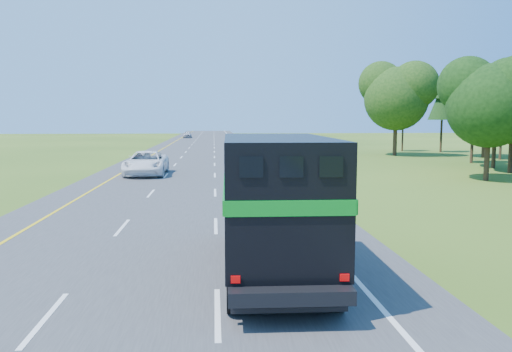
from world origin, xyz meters
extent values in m
cube|color=#38383A|center=(0.00, 50.00, 0.02)|extent=(15.00, 260.00, 0.04)
cube|color=yellow|center=(-5.50, 50.00, 0.04)|extent=(0.15, 260.00, 0.01)
cube|color=white|center=(5.50, 50.00, 0.04)|extent=(0.15, 260.00, 0.01)
cylinder|color=black|center=(2.40, 17.39, 0.62)|extent=(0.40, 1.17, 1.16)
cylinder|color=black|center=(4.62, 17.33, 0.62)|extent=(0.40, 1.17, 1.16)
cylinder|color=black|center=(2.25, 12.31, 0.62)|extent=(0.40, 1.17, 1.16)
cylinder|color=black|center=(4.47, 12.25, 0.62)|extent=(0.40, 1.17, 1.16)
cylinder|color=black|center=(2.22, 11.04, 0.62)|extent=(0.40, 1.17, 1.16)
cylinder|color=black|center=(4.44, 10.98, 0.62)|extent=(0.40, 1.17, 1.16)
cube|color=black|center=(3.41, 13.97, 0.75)|extent=(2.78, 8.53, 0.30)
cube|color=black|center=(3.50, 17.25, 1.90)|extent=(2.64, 1.98, 2.01)
cube|color=black|center=(3.53, 18.23, 2.43)|extent=(2.33, 0.13, 0.63)
cube|color=black|center=(3.39, 13.23, 2.35)|extent=(2.82, 6.21, 2.91)
cube|color=#07811A|center=(3.30, 10.15, 2.50)|extent=(2.64, 0.12, 0.32)
cube|color=#07811A|center=(2.05, 13.27, 2.50)|extent=(0.21, 6.13, 0.32)
cube|color=#07811A|center=(4.73, 13.20, 2.50)|extent=(0.21, 6.13, 0.32)
cube|color=black|center=(2.51, 10.17, 3.33)|extent=(0.48, 0.06, 0.42)
cube|color=black|center=(3.30, 10.15, 3.33)|extent=(0.48, 0.06, 0.42)
cube|color=black|center=(4.10, 10.12, 3.33)|extent=(0.48, 0.06, 0.42)
cube|color=black|center=(3.31, 10.27, 0.36)|extent=(2.44, 0.20, 0.11)
cube|color=#B20505|center=(2.19, 10.18, 1.06)|extent=(0.19, 0.05, 0.15)
cube|color=#B20505|center=(4.42, 10.11, 1.06)|extent=(0.19, 0.05, 0.15)
imported|color=white|center=(-3.36, 38.74, 0.94)|extent=(3.01, 6.46, 1.79)
imported|color=#B0AFB6|center=(-4.14, 113.38, 0.79)|extent=(1.85, 4.41, 1.49)
camera|label=1|loc=(1.79, 0.45, 4.27)|focal=35.00mm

